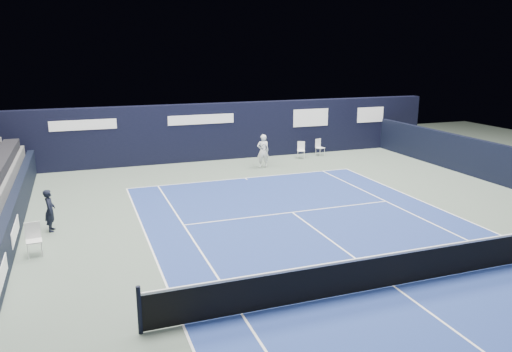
{
  "coord_description": "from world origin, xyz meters",
  "views": [
    {
      "loc": [
        -7.34,
        -9.82,
        5.9
      ],
      "look_at": [
        -1.12,
        7.28,
        1.3
      ],
      "focal_mm": 35.0,
      "sensor_mm": 36.0,
      "label": 1
    }
  ],
  "objects_px": {
    "folding_chair_back_a": "(301,149)",
    "line_judge_chair": "(33,237)",
    "tennis_net": "(395,268)",
    "tennis_player": "(263,151)",
    "folding_chair_back_b": "(319,146)"
  },
  "relations": [
    {
      "from": "folding_chair_back_a",
      "to": "folding_chair_back_b",
      "type": "distance_m",
      "value": 1.36
    },
    {
      "from": "line_judge_chair",
      "to": "tennis_player",
      "type": "distance_m",
      "value": 13.37
    },
    {
      "from": "folding_chair_back_a",
      "to": "tennis_player",
      "type": "relative_size",
      "value": 0.55
    },
    {
      "from": "folding_chair_back_a",
      "to": "tennis_net",
      "type": "xyz_separation_m",
      "value": [
        -4.43,
        -15.14,
        -0.02
      ]
    },
    {
      "from": "line_judge_chair",
      "to": "folding_chair_back_b",
      "type": "bearing_deg",
      "value": 28.5
    },
    {
      "from": "tennis_net",
      "to": "tennis_player",
      "type": "relative_size",
      "value": 7.52
    },
    {
      "from": "folding_chair_back_a",
      "to": "tennis_net",
      "type": "distance_m",
      "value": 15.78
    },
    {
      "from": "folding_chair_back_a",
      "to": "tennis_player",
      "type": "height_order",
      "value": "tennis_player"
    },
    {
      "from": "folding_chair_back_a",
      "to": "line_judge_chair",
      "type": "distance_m",
      "value": 16.44
    },
    {
      "from": "folding_chair_back_a",
      "to": "line_judge_chair",
      "type": "bearing_deg",
      "value": -120.02
    },
    {
      "from": "line_judge_chair",
      "to": "tennis_net",
      "type": "xyz_separation_m",
      "value": [
        8.79,
        -5.38,
        -0.06
      ]
    },
    {
      "from": "folding_chair_back_a",
      "to": "tennis_net",
      "type": "bearing_deg",
      "value": -82.77
    },
    {
      "from": "folding_chair_back_a",
      "to": "line_judge_chair",
      "type": "relative_size",
      "value": 0.94
    },
    {
      "from": "folding_chair_back_b",
      "to": "tennis_player",
      "type": "xyz_separation_m",
      "value": [
        -4.13,
        -1.74,
        0.32
      ]
    },
    {
      "from": "tennis_player",
      "to": "tennis_net",
      "type": "bearing_deg",
      "value": -96.71
    }
  ]
}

